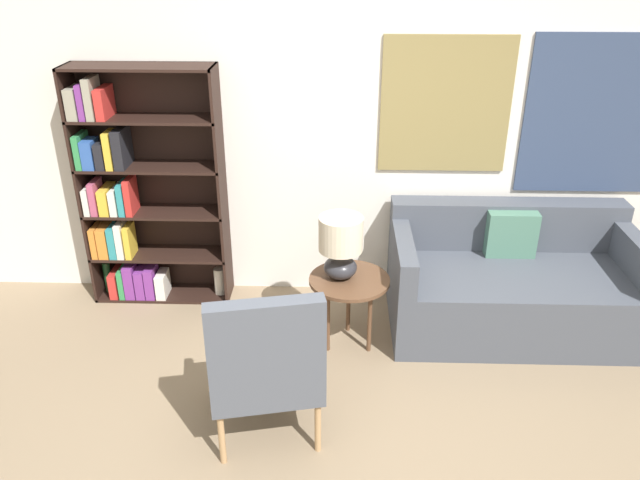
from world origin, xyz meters
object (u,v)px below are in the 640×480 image
object	(u,v)px
armchair	(265,361)
table_lamp	(341,243)
side_table	(349,285)
bookshelf	(135,198)
couch	(511,284)

from	to	relation	value
armchair	table_lamp	world-z (taller)	armchair
side_table	table_lamp	world-z (taller)	table_lamp
table_lamp	side_table	bearing A→B (deg)	-18.13
armchair	side_table	distance (m)	1.04
side_table	armchair	bearing A→B (deg)	-116.51
bookshelf	couch	xyz separation A→B (m)	(2.78, -0.31, -0.51)
bookshelf	table_lamp	xyz separation A→B (m)	(1.54, -0.60, -0.05)
couch	bookshelf	bearing A→B (deg)	173.57
armchair	couch	xyz separation A→B (m)	(1.64, 1.24, -0.22)
armchair	side_table	bearing A→B (deg)	63.49
bookshelf	couch	world-z (taller)	bookshelf
couch	side_table	distance (m)	1.23
bookshelf	side_table	distance (m)	1.76
armchair	table_lamp	xyz separation A→B (m)	(0.40, 0.95, 0.24)
bookshelf	table_lamp	distance (m)	1.65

